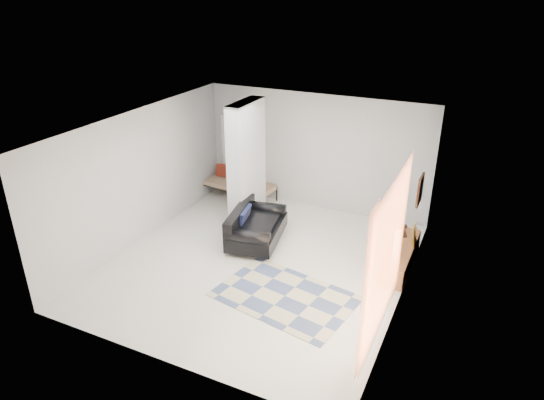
% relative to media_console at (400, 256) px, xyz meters
% --- Properties ---
extents(floor, '(6.00, 6.00, 0.00)m').
position_rel_media_console_xyz_m(floor, '(-2.52, -1.15, -0.20)').
color(floor, silver).
rests_on(floor, ground).
extents(ceiling, '(6.00, 6.00, 0.00)m').
position_rel_media_console_xyz_m(ceiling, '(-2.52, -1.15, 2.60)').
color(ceiling, white).
rests_on(ceiling, wall_back).
extents(wall_back, '(6.00, 0.00, 6.00)m').
position_rel_media_console_xyz_m(wall_back, '(-2.52, 1.85, 1.20)').
color(wall_back, '#BBBDC0').
rests_on(wall_back, ground).
extents(wall_front, '(6.00, 0.00, 6.00)m').
position_rel_media_console_xyz_m(wall_front, '(-2.52, -4.15, 1.20)').
color(wall_front, '#BBBDC0').
rests_on(wall_front, ground).
extents(wall_left, '(0.00, 6.00, 6.00)m').
position_rel_media_console_xyz_m(wall_left, '(-5.27, -1.15, 1.20)').
color(wall_left, '#BBBDC0').
rests_on(wall_left, ground).
extents(wall_right, '(0.00, 6.00, 6.00)m').
position_rel_media_console_xyz_m(wall_right, '(0.23, -1.15, 1.20)').
color(wall_right, '#BBBDC0').
rests_on(wall_right, ground).
extents(partition_column, '(0.35, 1.20, 2.80)m').
position_rel_media_console_xyz_m(partition_column, '(-3.62, 0.45, 1.20)').
color(partition_column, silver).
rests_on(partition_column, floor).
extents(hallway_door, '(0.85, 0.06, 2.04)m').
position_rel_media_console_xyz_m(hallway_door, '(-4.62, 1.81, 0.82)').
color(hallway_door, white).
rests_on(hallway_door, floor).
extents(curtain, '(0.00, 2.55, 2.55)m').
position_rel_media_console_xyz_m(curtain, '(0.15, -2.30, 1.25)').
color(curtain, '#DC6A3A').
rests_on(curtain, wall_right).
extents(wall_art, '(0.04, 0.45, 0.55)m').
position_rel_media_console_xyz_m(wall_art, '(0.20, -0.00, 1.45)').
color(wall_art, black).
rests_on(wall_art, wall_right).
extents(media_console, '(0.45, 1.80, 0.80)m').
position_rel_media_console_xyz_m(media_console, '(0.00, 0.00, 0.00)').
color(media_console, brown).
rests_on(media_console, floor).
extents(loveseat, '(1.24, 1.78, 0.76)m').
position_rel_media_console_xyz_m(loveseat, '(-3.02, -0.38, 0.15)').
color(loveseat, silver).
rests_on(loveseat, floor).
extents(daybed, '(1.94, 0.99, 0.77)m').
position_rel_media_console_xyz_m(daybed, '(-4.44, 1.48, 0.21)').
color(daybed, black).
rests_on(daybed, floor).
extents(area_rug, '(2.62, 1.98, 0.01)m').
position_rel_media_console_xyz_m(area_rug, '(-1.62, -1.92, -0.20)').
color(area_rug, '#BEB891').
rests_on(area_rug, floor).
extents(cylinder_lamp, '(0.11, 0.11, 0.61)m').
position_rel_media_console_xyz_m(cylinder_lamp, '(-0.02, -0.51, 0.50)').
color(cylinder_lamp, white).
rests_on(cylinder_lamp, media_console).
extents(bronze_figurine, '(0.15, 0.15, 0.26)m').
position_rel_media_console_xyz_m(bronze_figurine, '(-0.05, 0.47, 0.33)').
color(bronze_figurine, black).
rests_on(bronze_figurine, media_console).
extents(vase, '(0.19, 0.19, 0.18)m').
position_rel_media_console_xyz_m(vase, '(-0.05, -0.21, 0.28)').
color(vase, silver).
rests_on(vase, media_console).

